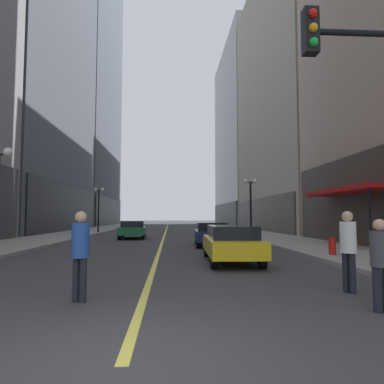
{
  "coord_description": "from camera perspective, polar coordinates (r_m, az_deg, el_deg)",
  "views": [
    {
      "loc": [
        0.53,
        -3.98,
        1.65
      ],
      "look_at": [
        2.7,
        31.23,
        4.14
      ],
      "focal_mm": 32.51,
      "sensor_mm": 36.0,
      "label": 1
    }
  ],
  "objects": [
    {
      "name": "pedestrian_in_white_shirt",
      "position": [
        8.4,
        24.25,
        -7.88
      ],
      "size": [
        0.46,
        0.46,
        1.77
      ],
      "color": "black",
      "rests_on": "ground"
    },
    {
      "name": "building_right_mid",
      "position": [
        44.48,
        20.78,
        14.0
      ],
      "size": [
        15.7,
        24.0,
        30.54
      ],
      "color": "#B7AD99",
      "rests_on": "ground"
    },
    {
      "name": "storefront_awning_right",
      "position": [
        19.88,
        23.93,
        0.18
      ],
      "size": [
        1.6,
        6.91,
        3.12
      ],
      "color": "#B21414",
      "rests_on": "ground"
    },
    {
      "name": "street_lamp_right_mid",
      "position": [
        25.87,
        9.59,
        -0.42
      ],
      "size": [
        1.06,
        0.36,
        4.43
      ],
      "color": "black",
      "rests_on": "ground"
    },
    {
      "name": "sidewalk_left",
      "position": [
        39.99,
        -16.3,
        -6.13
      ],
      "size": [
        4.5,
        78.0,
        0.15
      ],
      "primitive_type": "cube",
      "color": "gray",
      "rests_on": "ground"
    },
    {
      "name": "car_navy",
      "position": [
        19.7,
        3.14,
        -6.74
      ],
      "size": [
        1.97,
        4.48,
        1.32
      ],
      "color": "#141E4C",
      "rests_on": "ground"
    },
    {
      "name": "street_lamp_left_far",
      "position": [
        34.67,
        -15.06,
        -1.24
      ],
      "size": [
        1.06,
        0.36,
        4.43
      ],
      "color": "black",
      "rests_on": "ground"
    },
    {
      "name": "pedestrian_in_blue_hoodie",
      "position": [
        7.2,
        -17.86,
        -8.83
      ],
      "size": [
        0.45,
        0.45,
        1.75
      ],
      "color": "black",
      "rests_on": "ground"
    },
    {
      "name": "lane_centre_stripe",
      "position": [
        39.02,
        -4.33,
        -6.44
      ],
      "size": [
        0.16,
        70.0,
        0.01
      ],
      "primitive_type": "cube",
      "color": "#E5D64C",
      "rests_on": "ground"
    },
    {
      "name": "ground_plane",
      "position": [
        39.02,
        -4.33,
        -6.44
      ],
      "size": [
        200.0,
        200.0,
        0.0
      ],
      "primitive_type": "plane",
      "color": "#38383A"
    },
    {
      "name": "car_yellow",
      "position": [
        12.82,
        6.41,
        -8.17
      ],
      "size": [
        1.92,
        4.84,
        1.32
      ],
      "color": "yellow",
      "rests_on": "ground"
    },
    {
      "name": "car_green",
      "position": [
        26.73,
        -9.7,
        -5.97
      ],
      "size": [
        2.1,
        4.56,
        1.32
      ],
      "color": "#196038",
      "rests_on": "ground"
    },
    {
      "name": "pedestrian_with_orange_bag",
      "position": [
        6.97,
        28.54,
        -9.48
      ],
      "size": [
        0.39,
        0.39,
        1.61
      ],
      "color": "black",
      "rests_on": "ground"
    },
    {
      "name": "building_right_far",
      "position": [
        67.55,
        10.06,
        8.89
      ],
      "size": [
        11.52,
        26.0,
        33.51
      ],
      "color": "gray",
      "rests_on": "ground"
    },
    {
      "name": "sidewalk_right",
      "position": [
        39.77,
        7.71,
        -6.26
      ],
      "size": [
        4.5,
        78.0,
        0.15
      ],
      "primitive_type": "cube",
      "color": "gray",
      "rests_on": "ground"
    },
    {
      "name": "fire_hydrant_right",
      "position": [
        14.91,
        22.03,
        -8.55
      ],
      "size": [
        0.28,
        0.28,
        0.8
      ],
      "primitive_type": "cylinder",
      "color": "red",
      "rests_on": "ground"
    }
  ]
}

